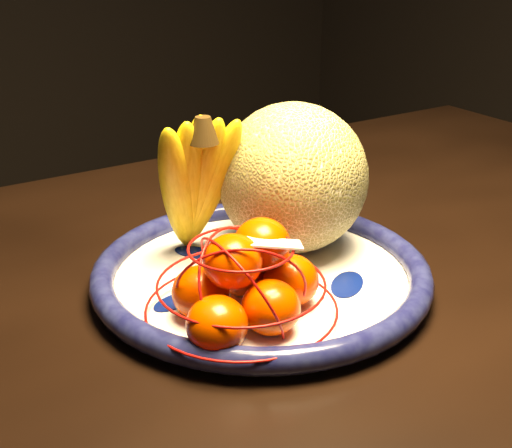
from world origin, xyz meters
TOP-DOWN VIEW (x-y plane):
  - dining_table at (-0.02, -0.08)m, footprint 1.59×0.99m
  - fruit_bowl at (-0.01, -0.08)m, footprint 0.36×0.36m
  - cantaloupe at (0.06, -0.04)m, footprint 0.17×0.17m
  - banana_bunch at (-0.05, -0.00)m, footprint 0.12×0.12m
  - mandarin_bag at (-0.08, -0.14)m, footprint 0.21×0.21m
  - price_tag at (-0.06, -0.16)m, footprint 0.08×0.06m

SIDE VIEW (x-z plane):
  - dining_table at x=-0.02m, z-range 0.31..1.08m
  - fruit_bowl at x=-0.01m, z-range 0.78..0.81m
  - mandarin_bag at x=-0.08m, z-range 0.77..0.88m
  - price_tag at x=-0.06m, z-range 0.86..0.88m
  - cantaloupe at x=0.06m, z-range 0.79..0.96m
  - banana_bunch at x=-0.05m, z-range 0.79..0.98m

